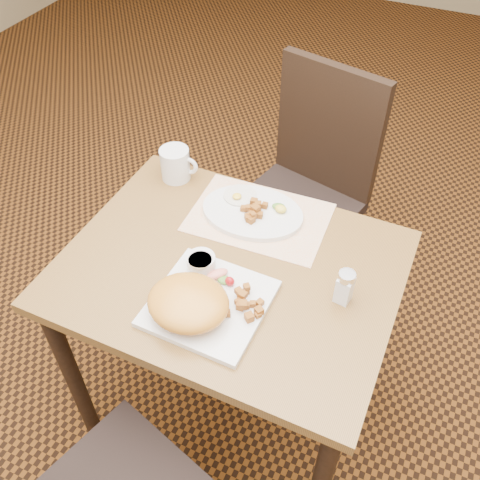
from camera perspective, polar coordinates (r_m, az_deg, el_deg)
name	(u,v)px	position (r m, az deg, el deg)	size (l,w,h in m)	color
ground	(232,401)	(2.07, -0.83, -16.84)	(8.00, 8.00, 0.00)	black
table	(230,291)	(1.53, -1.08, -5.51)	(0.90, 0.70, 0.75)	brown
chair_far	(308,182)	(2.06, 7.24, 6.15)	(0.51, 0.52, 0.97)	black
placemat	(259,217)	(1.58, 2.03, 2.44)	(0.40, 0.28, 0.00)	white
plate_square	(209,303)	(1.36, -3.28, -6.76)	(0.28, 0.28, 0.02)	silver
plate_oval	(252,212)	(1.59, 1.34, 2.98)	(0.30, 0.23, 0.02)	silver
hollandaise_mound	(188,303)	(1.31, -5.59, -6.67)	(0.20, 0.18, 0.08)	orange
ramekin	(201,262)	(1.41, -4.18, -2.40)	(0.08, 0.08, 0.04)	silver
garnish_sq	(222,277)	(1.39, -1.96, -3.96)	(0.09, 0.07, 0.03)	#387223
fried_egg	(240,195)	(1.62, -0.05, 4.78)	(0.10, 0.10, 0.02)	white
garnish_ov	(280,208)	(1.58, 4.28, 3.44)	(0.05, 0.05, 0.02)	#387223
salt_shaker	(345,287)	(1.36, 11.11, -4.90)	(0.05, 0.05, 0.10)	white
coffee_mug	(176,164)	(1.71, -6.85, 8.04)	(0.12, 0.09, 0.10)	silver
home_fries_sq	(245,304)	(1.33, 0.58, -6.84)	(0.09, 0.11, 0.03)	#A45D1A
home_fries_ov	(254,211)	(1.56, 1.46, 3.09)	(0.07, 0.10, 0.03)	#A45D1A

